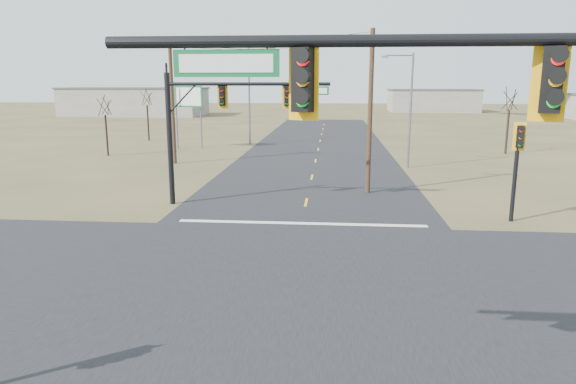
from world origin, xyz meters
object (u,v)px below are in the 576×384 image
Objects in this scene: streetlight_c at (251,90)px; bare_tree_b at (147,97)px; mast_arm_far at (222,111)px; streetlight_a at (408,104)px; bare_tree_a at (104,105)px; bare_tree_c at (510,99)px; utility_pole_far at (172,100)px; pedestal_signal_ne at (518,151)px; utility_pole_near at (370,110)px; highway_sign at (188,105)px.

streetlight_c reaches higher than bare_tree_b.
mast_arm_far is 1.39× the size of bare_tree_b.
streetlight_c is at bearing 151.61° from streetlight_a.
bare_tree_a is 37.90m from bare_tree_c.
bare_tree_b reaches higher than bare_tree_a.
mast_arm_far is 16.26m from utility_pole_far.
utility_pole_far is (-22.11, 16.87, 1.85)m from pedestal_signal_ne.
streetlight_a reaches higher than bare_tree_a.
utility_pole_near is at bearing -32.51° from bare_tree_a.
streetlight_a is at bearing 70.07° from utility_pole_near.
mast_arm_far is 0.99× the size of streetlight_a.
pedestal_signal_ne is 35.74m from highway_sign.
mast_arm_far is at bearing -113.76° from streetlight_a.
mast_arm_far is 1.39× the size of highway_sign.
streetlight_c is at bearing 143.31° from pedestal_signal_ne.
utility_pole_far is at bearing 145.48° from utility_pole_near.
utility_pole_far reaches higher than bare_tree_b.
bare_tree_b is at bearing -172.74° from streetlight_c.
bare_tree_c reaches higher than pedestal_signal_ne.
pedestal_signal_ne is at bearing -47.97° from bare_tree_b.
utility_pole_far is 1.61× the size of bare_tree_b.
streetlight_c is 13.07m from bare_tree_b.
highway_sign is 0.96× the size of bare_tree_c.
bare_tree_c is at bearing 96.65° from pedestal_signal_ne.
highway_sign is at bearing 42.99° from bare_tree_a.
bare_tree_c reaches higher than bare_tree_a.
streetlight_c is 1.59× the size of bare_tree_c.
pedestal_signal_ne is 0.47× the size of utility_pole_far.
bare_tree_a is (-26.89, 4.64, -0.35)m from streetlight_a.
bare_tree_a is 0.88× the size of bare_tree_c.
streetlight_a is 0.84× the size of streetlight_c.
utility_pole_far is 1.15× the size of streetlight_a.
streetlight_c reaches higher than mast_arm_far.
highway_sign is (-16.98, 20.60, -0.58)m from utility_pole_near.
utility_pole_near reaches higher than bare_tree_a.
streetlight_a is (11.90, 14.04, -0.18)m from mast_arm_far.
utility_pole_near is 27.53m from bare_tree_a.
pedestal_signal_ne is 0.76× the size of highway_sign.
pedestal_signal_ne is 0.73× the size of bare_tree_c.
streetlight_a is 20.94m from streetlight_c.
bare_tree_b is (-23.89, 27.64, 0.04)m from utility_pole_near.
mast_arm_far is at bearing -134.29° from bare_tree_c.
bare_tree_a is 0.92× the size of bare_tree_b.
pedestal_signal_ne is 27.87m from utility_pole_far.
bare_tree_b is 0.96× the size of bare_tree_c.
streetlight_a is at bearing 123.80° from pedestal_signal_ne.
utility_pole_near is (-6.62, 6.21, 1.59)m from pedestal_signal_ne.
utility_pole_near is 18.80m from utility_pole_far.
bare_tree_c is (22.63, 23.19, 0.04)m from mast_arm_far.
utility_pole_far is at bearing -63.69° from bare_tree_b.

